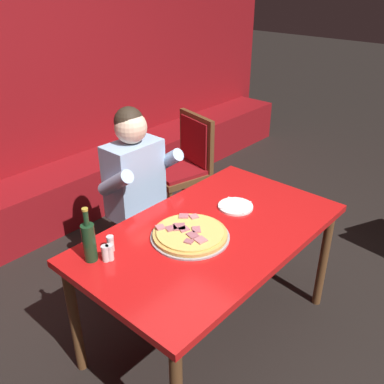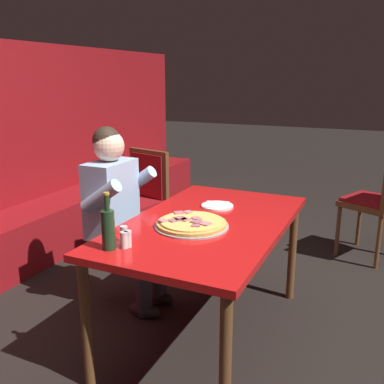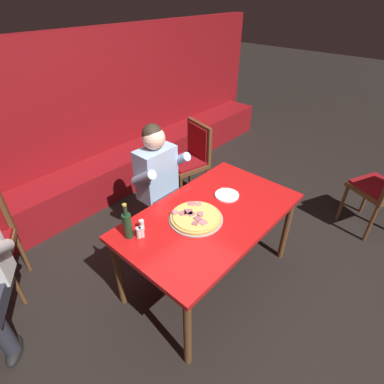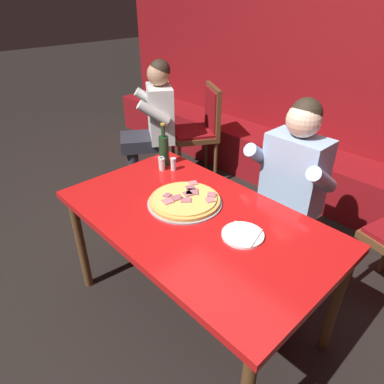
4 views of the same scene
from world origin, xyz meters
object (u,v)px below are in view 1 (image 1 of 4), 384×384
(pizza, at_px, (190,234))
(shaker_parmesan, at_px, (110,253))
(main_dining_table, at_px, (212,242))
(shaker_oregano, at_px, (111,244))
(diner_seated_blue_shirt, at_px, (144,193))
(dining_chair_near_right, at_px, (184,162))
(plate_white_paper, at_px, (236,206))
(beer_bottle, at_px, (89,241))
(shaker_red_pepper_flakes, at_px, (105,254))

(pizza, bearing_deg, shaker_parmesan, 158.21)
(main_dining_table, height_order, shaker_oregano, shaker_oregano)
(shaker_parmesan, bearing_deg, diner_seated_blue_shirt, 36.06)
(pizza, xyz_separation_m, dining_chair_near_right, (1.02, 0.97, -0.21))
(main_dining_table, bearing_deg, shaker_oregano, 151.55)
(pizza, height_order, shaker_oregano, shaker_oregano)
(pizza, relative_size, diner_seated_blue_shirt, 0.33)
(plate_white_paper, xyz_separation_m, beer_bottle, (-0.89, 0.23, 0.10))
(shaker_red_pepper_flakes, xyz_separation_m, diner_seated_blue_shirt, (0.68, 0.47, -0.10))
(plate_white_paper, xyz_separation_m, dining_chair_near_right, (0.60, 0.97, -0.20))
(main_dining_table, distance_m, beer_bottle, 0.69)
(pizza, bearing_deg, shaker_oregano, 148.46)
(shaker_parmesan, distance_m, shaker_oregano, 0.08)
(pizza, height_order, shaker_red_pepper_flakes, shaker_red_pepper_flakes)
(plate_white_paper, bearing_deg, shaker_oregano, 164.62)
(shaker_parmesan, bearing_deg, main_dining_table, -21.14)
(plate_white_paper, distance_m, shaker_red_pepper_flakes, 0.86)
(shaker_oregano, bearing_deg, diner_seated_blue_shirt, 34.77)
(shaker_parmesan, distance_m, dining_chair_near_right, 1.65)
(dining_chair_near_right, bearing_deg, beer_bottle, -153.55)
(diner_seated_blue_shirt, bearing_deg, shaker_oregano, -145.23)
(main_dining_table, height_order, shaker_red_pepper_flakes, shaker_red_pepper_flakes)
(plate_white_paper, relative_size, diner_seated_blue_shirt, 0.16)
(plate_white_paper, bearing_deg, diner_seated_blue_shirt, 104.77)
(shaker_red_pepper_flakes, bearing_deg, diner_seated_blue_shirt, 34.70)
(shaker_red_pepper_flakes, height_order, dining_chair_near_right, dining_chair_near_right)
(shaker_oregano, relative_size, shaker_red_pepper_flakes, 1.00)
(plate_white_paper, distance_m, shaker_parmesan, 0.84)
(plate_white_paper, relative_size, beer_bottle, 0.72)
(shaker_parmesan, xyz_separation_m, shaker_oregano, (0.05, 0.06, 0.00))
(shaker_parmesan, relative_size, shaker_red_pepper_flakes, 1.00)
(dining_chair_near_right, bearing_deg, pizza, -136.26)
(main_dining_table, bearing_deg, plate_white_paper, 10.27)
(plate_white_paper, bearing_deg, shaker_red_pepper_flakes, 168.89)
(diner_seated_blue_shirt, xyz_separation_m, dining_chair_near_right, (0.77, 0.33, -0.13))
(main_dining_table, relative_size, plate_white_paper, 7.17)
(beer_bottle, height_order, shaker_oregano, beer_bottle)
(shaker_parmesan, xyz_separation_m, shaker_red_pepper_flakes, (-0.02, 0.01, 0.00))
(plate_white_paper, bearing_deg, beer_bottle, 165.64)
(plate_white_paper, bearing_deg, dining_chair_near_right, 58.22)
(beer_bottle, height_order, shaker_red_pepper_flakes, beer_bottle)
(shaker_red_pepper_flakes, bearing_deg, pizza, -21.94)
(beer_bottle, height_order, shaker_parmesan, beer_bottle)
(shaker_red_pepper_flakes, distance_m, dining_chair_near_right, 1.67)
(shaker_oregano, relative_size, dining_chair_near_right, 0.09)
(main_dining_table, xyz_separation_m, plate_white_paper, (0.29, 0.05, 0.08))
(main_dining_table, height_order, pizza, pizza)
(beer_bottle, distance_m, shaker_parmesan, 0.12)
(main_dining_table, relative_size, dining_chair_near_right, 1.55)
(shaker_red_pepper_flakes, xyz_separation_m, dining_chair_near_right, (1.44, 0.80, -0.23))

